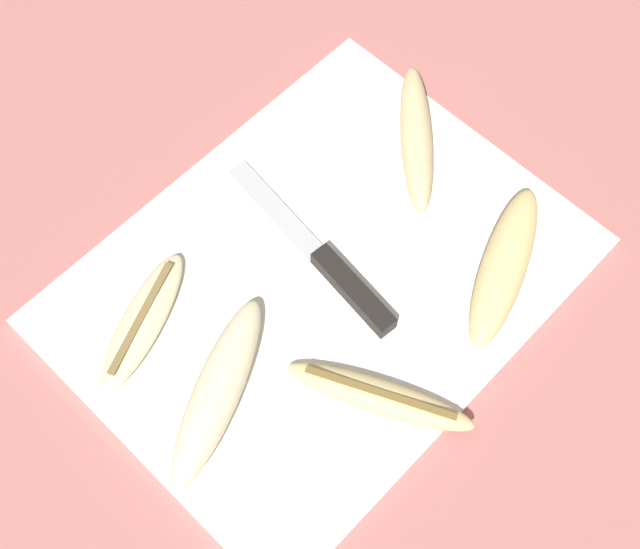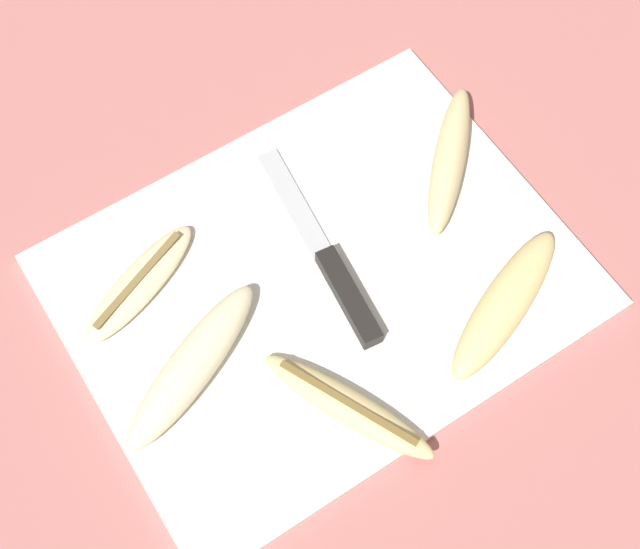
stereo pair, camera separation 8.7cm
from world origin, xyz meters
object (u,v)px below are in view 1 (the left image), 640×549
banana_golden_short (504,266)px  banana_spotted_left (380,396)px  banana_cream_curved (143,321)px  banana_bright_far (217,391)px  knife (338,274)px  banana_ripe_center (416,137)px

banana_golden_short → banana_spotted_left: bearing=-179.7°
banana_spotted_left → banana_golden_short: size_ratio=0.94×
banana_cream_curved → banana_bright_far: size_ratio=0.83×
banana_spotted_left → banana_cream_curved: bearing=115.3°
banana_golden_short → banana_bright_far: size_ratio=0.98×
banana_cream_curved → banana_golden_short: size_ratio=0.84×
knife → banana_golden_short: (0.12, -0.11, 0.01)m
banana_cream_curved → banana_bright_far: bearing=-89.6°
knife → banana_bright_far: size_ratio=1.28×
banana_golden_short → banana_bright_far: same height
knife → banana_bright_far: (-0.17, -0.01, 0.01)m
banana_cream_curved → banana_spotted_left: size_ratio=0.89×
knife → banana_bright_far: banana_bright_far is taller
banana_cream_curved → banana_ripe_center: 0.34m
knife → banana_cream_curved: bearing=155.8°
knife → banana_cream_curved: banana_cream_curved is taller
banana_golden_short → banana_bright_far: 0.30m
banana_cream_curved → banana_spotted_left: 0.24m
banana_spotted_left → banana_bright_far: bearing=132.7°
banana_spotted_left → banana_bright_far: (-0.10, 0.11, 0.01)m
banana_spotted_left → banana_ripe_center: size_ratio=1.14×
banana_spotted_left → knife: bearing=60.5°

